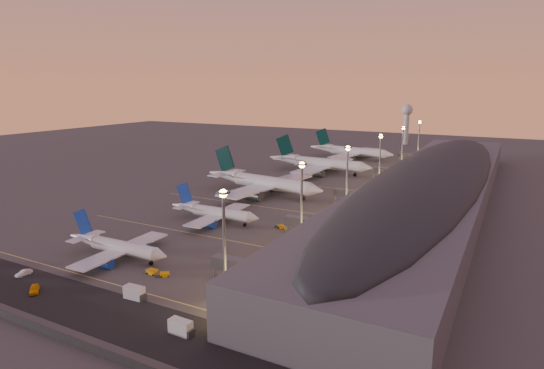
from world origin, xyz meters
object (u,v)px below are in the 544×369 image
(baggage_tug_d, at_px, (272,250))
(service_van_c, at_px, (24,273))
(baggage_tug_b, at_px, (163,275))
(catering_truck_b, at_px, (182,328))
(service_van_b, at_px, (34,289))
(airliner_narrow_north, at_px, (214,212))
(airliner_wide_near, at_px, (262,182))
(airliner_wide_far, at_px, (350,151))
(catering_truck_a, at_px, (135,293))
(airliner_narrow_south, at_px, (116,246))
(airliner_wide_mid, at_px, (319,163))
(baggage_tug_a, at_px, (151,272))
(baggage_tug_c, at_px, (281,227))
(radar_tower, at_px, (407,117))

(baggage_tug_d, xyz_separation_m, service_van_c, (-47.70, -44.51, 0.12))
(baggage_tug_b, distance_m, catering_truck_b, 29.23)
(service_van_b, height_order, service_van_c, service_van_b)
(airliner_narrow_north, height_order, airliner_wide_near, airliner_wide_near)
(airliner_wide_far, relative_size, catering_truck_a, 11.02)
(airliner_narrow_north, bearing_deg, service_van_b, -94.35)
(baggage_tug_b, bearing_deg, service_van_c, 169.02)
(airliner_narrow_south, relative_size, baggage_tug_b, 9.97)
(airliner_wide_mid, height_order, baggage_tug_b, airliner_wide_mid)
(baggage_tug_a, bearing_deg, baggage_tug_b, 2.11)
(airliner_narrow_south, height_order, airliner_wide_near, airliner_wide_near)
(airliner_wide_near, distance_m, service_van_b, 111.96)
(airliner_wide_near, height_order, baggage_tug_a, airliner_wide_near)
(baggage_tug_a, relative_size, baggage_tug_b, 1.17)
(baggage_tug_a, bearing_deg, airliner_wide_far, 94.10)
(airliner_wide_near, distance_m, catering_truck_a, 106.21)
(airliner_narrow_south, distance_m, airliner_narrow_north, 41.66)
(airliner_narrow_south, relative_size, baggage_tug_c, 8.37)
(radar_tower, distance_m, catering_truck_a, 308.98)
(airliner_wide_near, xyz_separation_m, baggage_tug_c, (30.90, -41.20, -4.61))
(airliner_wide_near, relative_size, radar_tower, 1.93)
(baggage_tug_b, bearing_deg, catering_truck_a, -115.21)
(airliner_wide_far, bearing_deg, catering_truck_a, -76.41)
(airliner_narrow_south, distance_m, radar_tower, 293.06)
(airliner_narrow_south, bearing_deg, service_van_b, -91.90)
(airliner_wide_mid, bearing_deg, baggage_tug_a, -80.29)
(catering_truck_a, bearing_deg, service_van_c, -176.57)
(airliner_narrow_north, xyz_separation_m, baggage_tug_c, (24.71, 4.17, -2.83))
(baggage_tug_c, bearing_deg, airliner_wide_near, 136.83)
(baggage_tug_c, xyz_separation_m, catering_truck_a, (-5.46, -61.85, 0.84))
(airliner_wide_mid, bearing_deg, airliner_narrow_south, -86.49)
(airliner_narrow_south, distance_m, airliner_wide_far, 200.04)
(airliner_wide_far, distance_m, radar_tower, 94.88)
(baggage_tug_c, bearing_deg, airliner_wide_far, 110.35)
(airliner_wide_near, xyz_separation_m, catering_truck_b, (44.42, -109.95, -3.78))
(catering_truck_b, xyz_separation_m, service_van_b, (-42.21, -1.90, -0.56))
(baggage_tug_a, height_order, service_van_b, service_van_b)
(baggage_tug_d, bearing_deg, airliner_narrow_north, 147.08)
(baggage_tug_b, distance_m, baggage_tug_d, 32.44)
(catering_truck_a, xyz_separation_m, service_van_c, (-34.46, -3.94, -0.71))
(airliner_wide_near, height_order, catering_truck_a, airliner_wide_near)
(airliner_wide_near, xyz_separation_m, service_van_b, (2.22, -111.85, -4.34))
(airliner_wide_far, height_order, baggage_tug_d, airliner_wide_far)
(baggage_tug_c, xyz_separation_m, service_van_c, (-39.92, -65.78, 0.13))
(catering_truck_b, bearing_deg, airliner_narrow_south, 152.86)
(airliner_wide_mid, distance_m, catering_truck_b, 173.68)
(radar_tower, height_order, baggage_tug_c, radar_tower)
(baggage_tug_a, height_order, baggage_tug_c, baggage_tug_a)
(airliner_narrow_north, height_order, baggage_tug_d, airliner_narrow_north)
(radar_tower, bearing_deg, airliner_narrow_south, -93.15)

